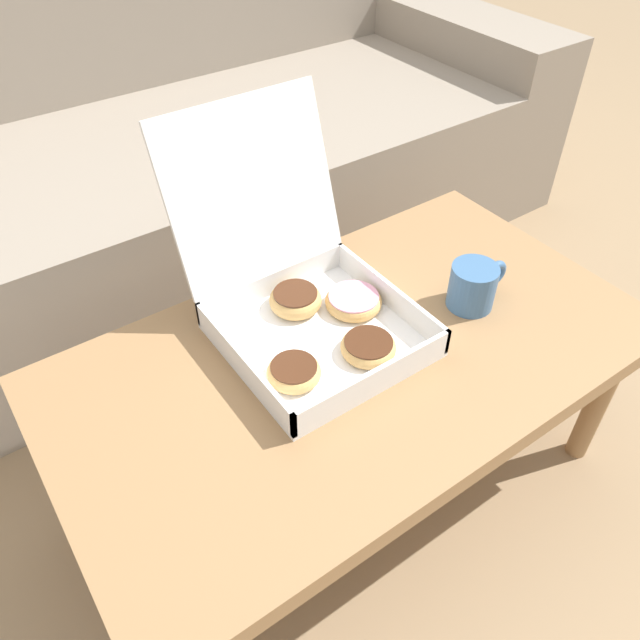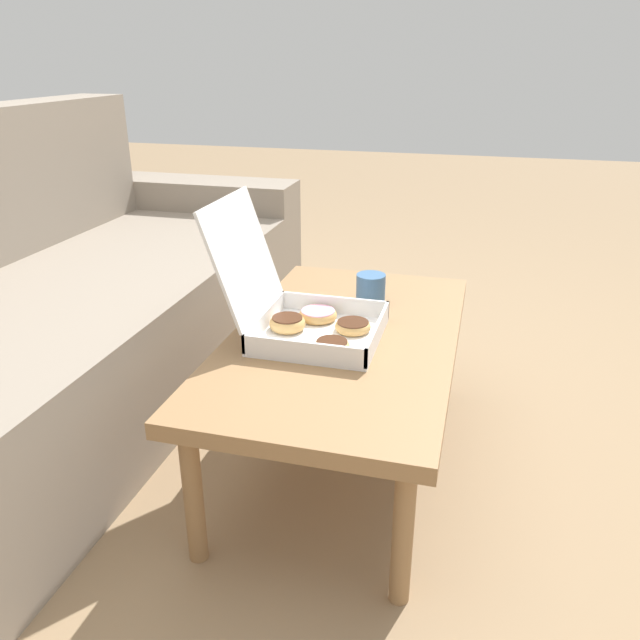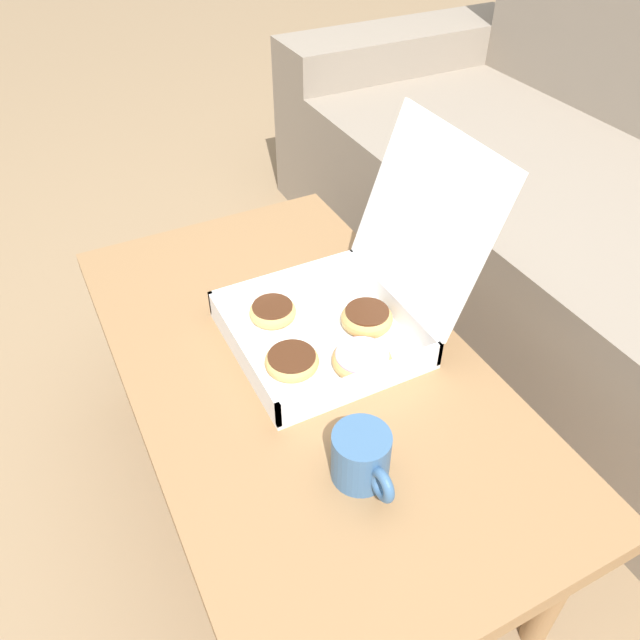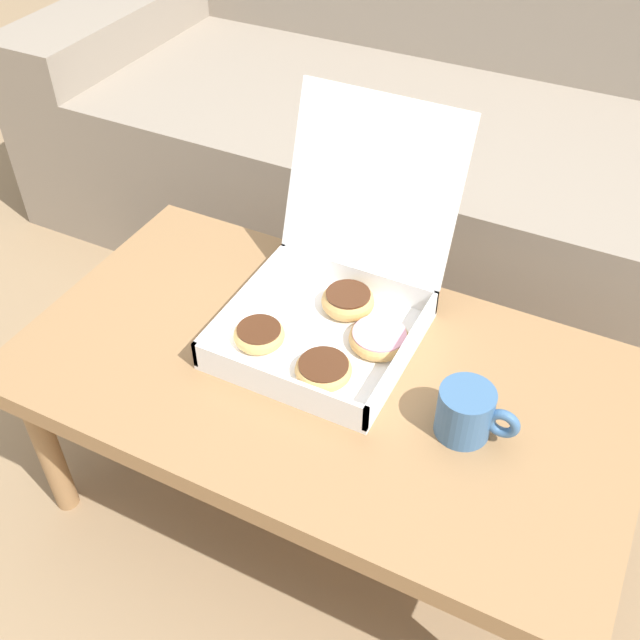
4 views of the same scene
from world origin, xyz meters
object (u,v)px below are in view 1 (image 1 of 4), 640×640
(couch, at_px, (137,168))
(coffee_table, at_px, (354,367))
(coffee_mug, at_px, (474,286))
(pastry_box, at_px, (308,298))

(couch, relative_size, coffee_table, 2.36)
(couch, bearing_deg, coffee_mug, -75.92)
(pastry_box, xyz_separation_m, coffee_mug, (0.28, -0.13, -0.02))
(pastry_box, bearing_deg, coffee_table, -76.13)
(couch, xyz_separation_m, coffee_table, (0.00, -0.99, 0.05))
(coffee_mug, bearing_deg, coffee_table, 174.84)
(coffee_mug, bearing_deg, pastry_box, 155.49)
(couch, distance_m, pastry_box, 0.90)
(coffee_table, distance_m, coffee_mug, 0.27)
(pastry_box, distance_m, coffee_mug, 0.31)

